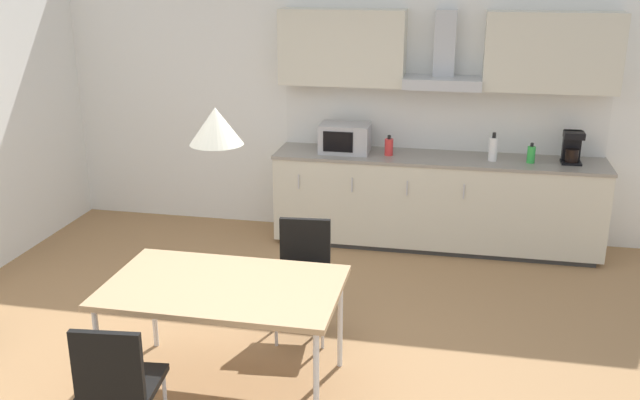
{
  "coord_description": "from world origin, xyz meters",
  "views": [
    {
      "loc": [
        1.28,
        -4.08,
        2.66
      ],
      "look_at": [
        0.28,
        0.82,
        1.0
      ],
      "focal_mm": 40.0,
      "sensor_mm": 36.0,
      "label": 1
    }
  ],
  "objects_px": {
    "bottle_green": "(531,154)",
    "chair_far_right": "(303,266)",
    "bottle_white": "(493,149)",
    "chair_near_left": "(117,379)",
    "dining_table": "(224,291)",
    "pendant_lamp": "(216,126)",
    "coffee_maker": "(572,147)",
    "microwave": "(345,138)",
    "bottle_red": "(389,147)"
  },
  "relations": [
    {
      "from": "dining_table",
      "to": "chair_near_left",
      "type": "bearing_deg",
      "value": -111.27
    },
    {
      "from": "coffee_maker",
      "to": "bottle_red",
      "type": "xyz_separation_m",
      "value": [
        -1.68,
        -0.06,
        -0.07
      ]
    },
    {
      "from": "chair_near_left",
      "to": "bottle_white",
      "type": "bearing_deg",
      "value": 60.47
    },
    {
      "from": "microwave",
      "to": "pendant_lamp",
      "type": "bearing_deg",
      "value": -96.1
    },
    {
      "from": "microwave",
      "to": "bottle_red",
      "type": "relative_size",
      "value": 2.45
    },
    {
      "from": "coffee_maker",
      "to": "dining_table",
      "type": "xyz_separation_m",
      "value": [
        -2.42,
        -2.82,
        -0.36
      ]
    },
    {
      "from": "bottle_red",
      "to": "bottle_green",
      "type": "bearing_deg",
      "value": -0.33
    },
    {
      "from": "bottle_green",
      "to": "chair_far_right",
      "type": "distance_m",
      "value": 2.62
    },
    {
      "from": "dining_table",
      "to": "microwave",
      "type": "bearing_deg",
      "value": 83.9
    },
    {
      "from": "microwave",
      "to": "coffee_maker",
      "type": "height_order",
      "value": "coffee_maker"
    },
    {
      "from": "pendant_lamp",
      "to": "chair_near_left",
      "type": "bearing_deg",
      "value": -111.27
    },
    {
      "from": "bottle_red",
      "to": "pendant_lamp",
      "type": "bearing_deg",
      "value": -104.89
    },
    {
      "from": "pendant_lamp",
      "to": "bottle_white",
      "type": "bearing_deg",
      "value": 58.19
    },
    {
      "from": "bottle_green",
      "to": "pendant_lamp",
      "type": "relative_size",
      "value": 0.59
    },
    {
      "from": "bottle_white",
      "to": "chair_near_left",
      "type": "relative_size",
      "value": 0.31
    },
    {
      "from": "chair_near_left",
      "to": "pendant_lamp",
      "type": "xyz_separation_m",
      "value": [
        0.33,
        0.84,
        1.23
      ]
    },
    {
      "from": "chair_near_left",
      "to": "dining_table",
      "type": "bearing_deg",
      "value": 68.73
    },
    {
      "from": "coffee_maker",
      "to": "dining_table",
      "type": "height_order",
      "value": "coffee_maker"
    },
    {
      "from": "coffee_maker",
      "to": "chair_near_left",
      "type": "xyz_separation_m",
      "value": [
        -2.74,
        -3.66,
        -0.52
      ]
    },
    {
      "from": "microwave",
      "to": "bottle_white",
      "type": "bearing_deg",
      "value": -1.8
    },
    {
      "from": "bottle_red",
      "to": "chair_near_left",
      "type": "distance_m",
      "value": 3.78
    },
    {
      "from": "coffee_maker",
      "to": "pendant_lamp",
      "type": "xyz_separation_m",
      "value": [
        -2.42,
        -2.82,
        0.7
      ]
    },
    {
      "from": "chair_far_right",
      "to": "chair_near_left",
      "type": "bearing_deg",
      "value": -111.3
    },
    {
      "from": "bottle_white",
      "to": "pendant_lamp",
      "type": "xyz_separation_m",
      "value": [
        -1.71,
        -2.75,
        0.74
      ]
    },
    {
      "from": "coffee_maker",
      "to": "chair_near_left",
      "type": "distance_m",
      "value": 4.6
    },
    {
      "from": "chair_near_left",
      "to": "chair_far_right",
      "type": "xyz_separation_m",
      "value": [
        0.65,
        1.67,
        0.0
      ]
    },
    {
      "from": "microwave",
      "to": "bottle_red",
      "type": "distance_m",
      "value": 0.44
    },
    {
      "from": "microwave",
      "to": "bottle_green",
      "type": "relative_size",
      "value": 2.55
    },
    {
      "from": "microwave",
      "to": "dining_table",
      "type": "xyz_separation_m",
      "value": [
        -0.3,
        -2.8,
        -0.35
      ]
    },
    {
      "from": "bottle_white",
      "to": "bottle_red",
      "type": "bearing_deg",
      "value": 179.62
    },
    {
      "from": "pendant_lamp",
      "to": "coffee_maker",
      "type": "bearing_deg",
      "value": 49.44
    },
    {
      "from": "coffee_maker",
      "to": "bottle_white",
      "type": "relative_size",
      "value": 1.12
    },
    {
      "from": "bottle_white",
      "to": "chair_far_right",
      "type": "height_order",
      "value": "bottle_white"
    },
    {
      "from": "microwave",
      "to": "bottle_green",
      "type": "distance_m",
      "value": 1.76
    },
    {
      "from": "bottle_green",
      "to": "pendant_lamp",
      "type": "xyz_separation_m",
      "value": [
        -2.05,
        -2.75,
        0.77
      ]
    },
    {
      "from": "coffee_maker",
      "to": "bottle_white",
      "type": "height_order",
      "value": "coffee_maker"
    },
    {
      "from": "dining_table",
      "to": "bottle_red",
      "type": "bearing_deg",
      "value": 75.11
    },
    {
      "from": "dining_table",
      "to": "pendant_lamp",
      "type": "bearing_deg",
      "value": 90.0
    },
    {
      "from": "microwave",
      "to": "chair_near_left",
      "type": "bearing_deg",
      "value": -99.75
    },
    {
      "from": "dining_table",
      "to": "chair_near_left",
      "type": "height_order",
      "value": "chair_near_left"
    },
    {
      "from": "dining_table",
      "to": "chair_far_right",
      "type": "height_order",
      "value": "chair_far_right"
    },
    {
      "from": "chair_far_right",
      "to": "pendant_lamp",
      "type": "height_order",
      "value": "pendant_lamp"
    },
    {
      "from": "coffee_maker",
      "to": "dining_table",
      "type": "relative_size",
      "value": 0.2
    },
    {
      "from": "microwave",
      "to": "chair_far_right",
      "type": "distance_m",
      "value": 2.03
    },
    {
      "from": "microwave",
      "to": "chair_near_left",
      "type": "distance_m",
      "value": 3.72
    },
    {
      "from": "bottle_green",
      "to": "coffee_maker",
      "type": "bearing_deg",
      "value": 11.17
    },
    {
      "from": "dining_table",
      "to": "pendant_lamp",
      "type": "xyz_separation_m",
      "value": [
        0.0,
        0.0,
        1.06
      ]
    },
    {
      "from": "bottle_green",
      "to": "chair_far_right",
      "type": "bearing_deg",
      "value": -132.04
    },
    {
      "from": "bottle_green",
      "to": "dining_table",
      "type": "relative_size",
      "value": 0.13
    },
    {
      "from": "coffee_maker",
      "to": "microwave",
      "type": "bearing_deg",
      "value": -179.29
    }
  ]
}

